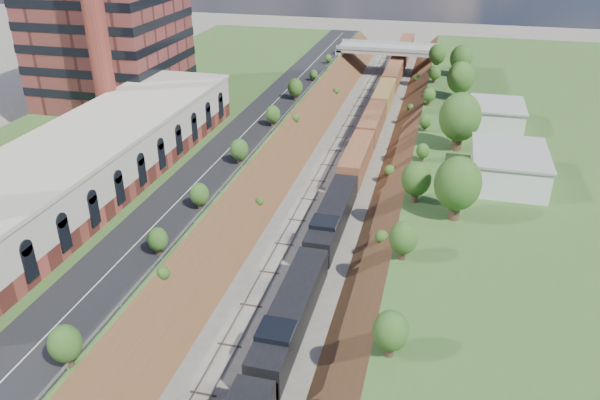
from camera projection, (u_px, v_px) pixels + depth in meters
The scene contains 16 objects.
platform_left at pixel (143, 141), 96.58m from camera, with size 44.00×180.00×5.00m, color #3B6027.
platform_right at pixel (570, 182), 82.06m from camera, with size 44.00×180.00×5.00m, color #3B6027.
embankment_left at pixel (271, 167), 92.86m from camera, with size 7.07×180.00×7.07m, color brown.
embankment_right at pixel (411, 182), 88.02m from camera, with size 7.07×180.00×7.07m, color brown.
rail_left_track at pixel (323, 172), 90.97m from camera, with size 1.58×180.00×0.18m, color gray.
rail_right_track at pixel (356, 176), 89.83m from camera, with size 1.58×180.00×0.18m, color gray.
road at pixel (243, 135), 91.58m from camera, with size 8.00×180.00×0.10m, color black.
guardrail at pixel (267, 135), 90.29m from camera, with size 0.10×171.00×0.70m.
commercial_building at pixel (90, 160), 73.72m from camera, with size 14.30×62.30×7.00m.
smokestack at pixel (92, 1), 83.68m from camera, with size 3.20×3.20×40.00m, color brown.
overpass at pixel (388, 55), 141.95m from camera, with size 24.50×8.30×7.40m.
white_building_near at pixel (508, 168), 75.20m from camera, with size 9.00×12.00×4.00m, color silver.
white_building_far at pixel (496, 116), 94.46m from camera, with size 8.00×10.00×3.60m, color silver.
tree_right_large at pixel (458, 184), 65.17m from camera, with size 5.25×5.25×7.61m.
tree_left_crest at pixel (139, 262), 55.22m from camera, with size 2.45×2.45×3.55m.
freight_train at pixel (371, 127), 102.07m from camera, with size 3.17×161.05×4.70m.
Camera 1 is at (14.46, -21.56, 37.01)m, focal length 35.00 mm.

